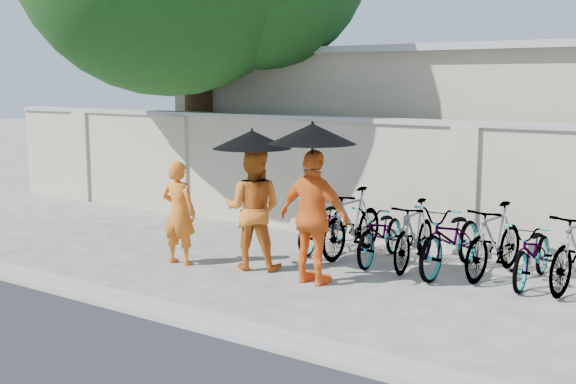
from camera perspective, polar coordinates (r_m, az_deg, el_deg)
The scene contains 16 objects.
ground at distance 10.07m, azimuth -3.84°, elevation -6.77°, with size 80.00×80.00×0.00m, color #A7A6A1.
kerb at distance 8.85m, azimuth -10.84°, elevation -8.71°, with size 40.00×0.16×0.12m, color #A09F9F.
compound_wall at distance 12.02m, azimuth 9.51°, elevation 0.54°, with size 20.00×0.30×2.00m, color #C3B59B.
building_behind at distance 15.15m, azimuth 19.26°, elevation 4.14°, with size 14.00×6.00×3.20m, color #B8AC8A.
monk_left at distance 10.77m, azimuth -8.62°, elevation -1.62°, with size 0.56×0.37×1.54m, color orange.
monk_center at distance 10.37m, azimuth -2.77°, elevation -1.34°, with size 0.85×0.66×1.75m, color orange.
parasol_center at distance 10.14m, azimuth -2.87°, elevation 4.17°, with size 1.12×1.12×1.02m.
monk_right at distance 9.57m, azimuth 2.06°, elevation -2.02°, with size 1.06×0.44×1.81m, color orange.
parasol_right at distance 9.35m, azimuth 1.93°, elevation 4.62°, with size 1.16×1.16×1.13m.
bike_0 at distance 11.61m, azimuth 2.93°, elevation -2.40°, with size 0.59×1.70×0.89m, color gray.
bike_1 at distance 11.24m, azimuth 5.10°, elevation -2.39°, with size 0.49×1.75×1.05m, color gray.
bike_2 at distance 10.91m, azimuth 7.38°, elevation -3.21°, with size 0.59×1.68×0.88m, color gray.
bike_3 at distance 10.63m, azimuth 9.95°, elevation -3.32°, with size 0.46×1.64×0.98m, color gray.
bike_4 at distance 10.45m, azimuth 12.81°, elevation -3.55°, with size 0.67×1.93×1.01m, color gray.
bike_5 at distance 10.41m, azimuth 15.99°, elevation -3.69°, with size 0.48×1.70×1.02m, color gray.
bike_6 at distance 10.20m, azimuth 18.81°, elevation -4.52°, with size 0.57×1.65×0.87m, color gray.
Camera 1 is at (6.10, -7.54, 2.70)m, focal length 45.00 mm.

